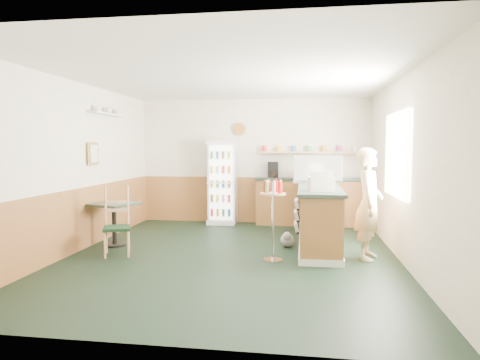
% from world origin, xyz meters
% --- Properties ---
extents(ground, '(6.00, 6.00, 0.00)m').
position_xyz_m(ground, '(0.00, 0.00, 0.00)').
color(ground, black).
rests_on(ground, ground).
extents(room_envelope, '(5.04, 6.02, 2.72)m').
position_xyz_m(room_envelope, '(-0.23, 0.73, 1.52)').
color(room_envelope, silver).
rests_on(room_envelope, ground).
extents(service_counter, '(0.68, 3.01, 1.01)m').
position_xyz_m(service_counter, '(1.35, 1.07, 0.46)').
color(service_counter, olive).
rests_on(service_counter, ground).
extents(back_counter, '(2.24, 0.42, 1.69)m').
position_xyz_m(back_counter, '(1.19, 2.80, 0.55)').
color(back_counter, olive).
rests_on(back_counter, ground).
extents(drinks_fridge, '(0.59, 0.52, 1.80)m').
position_xyz_m(drinks_fridge, '(-0.64, 2.74, 0.90)').
color(drinks_fridge, silver).
rests_on(drinks_fridge, ground).
extents(display_case, '(0.87, 0.46, 0.50)m').
position_xyz_m(display_case, '(1.35, 1.63, 1.26)').
color(display_case, silver).
rests_on(display_case, service_counter).
extents(cash_register, '(0.39, 0.41, 0.20)m').
position_xyz_m(cash_register, '(1.35, 0.12, 1.11)').
color(cash_register, beige).
rests_on(cash_register, service_counter).
extents(shopkeeper, '(0.52, 0.63, 1.65)m').
position_xyz_m(shopkeeper, '(2.05, 0.14, 0.83)').
color(shopkeeper, tan).
rests_on(shopkeeper, ground).
extents(condiment_stand, '(0.37, 0.37, 1.17)m').
position_xyz_m(condiment_stand, '(0.66, -0.17, 0.77)').
color(condiment_stand, silver).
rests_on(condiment_stand, ground).
extents(newspaper_rack, '(0.09, 0.47, 0.55)m').
position_xyz_m(newspaper_rack, '(0.99, 0.90, 0.50)').
color(newspaper_rack, black).
rests_on(newspaper_rack, ground).
extents(cafe_table, '(0.84, 0.84, 0.73)m').
position_xyz_m(cafe_table, '(-2.05, 0.39, 0.51)').
color(cafe_table, black).
rests_on(cafe_table, ground).
extents(cafe_chair, '(0.51, 0.52, 1.06)m').
position_xyz_m(cafe_chair, '(-1.74, -0.11, 0.55)').
color(cafe_chair, black).
rests_on(cafe_chair, ground).
extents(dog_doorstop, '(0.23, 0.29, 0.27)m').
position_xyz_m(dog_doorstop, '(0.83, 0.72, 0.13)').
color(dog_doorstop, gray).
rests_on(dog_doorstop, ground).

